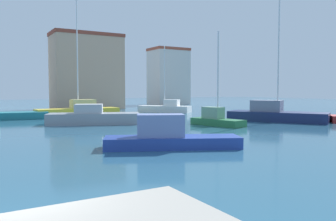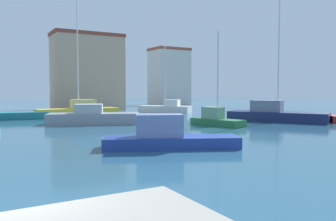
{
  "view_description": "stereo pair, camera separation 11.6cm",
  "coord_description": "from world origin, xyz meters",
  "px_view_note": "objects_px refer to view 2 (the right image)",
  "views": [
    {
      "loc": [
        -0.35,
        -6.18,
        2.74
      ],
      "look_at": [
        14.68,
        19.53,
        0.96
      ],
      "focal_mm": 36.81,
      "sensor_mm": 36.0,
      "label": 1
    },
    {
      "loc": [
        -0.25,
        -6.24,
        2.74
      ],
      "look_at": [
        14.68,
        19.53,
        0.96
      ],
      "focal_mm": 36.81,
      "sensor_mm": 36.0,
      "label": 2
    }
  ],
  "objects_px": {
    "sailboat_yellow_outer_mooring": "(79,110)",
    "sailboat_navy_inner_mooring": "(276,114)",
    "sailboat_white_far_right": "(166,108)",
    "motorboat_grey_near_pier": "(93,117)",
    "motorboat_blue_far_left": "(167,137)",
    "sailboat_green_behind_lamppost": "(216,119)"
  },
  "relations": [
    {
      "from": "sailboat_navy_inner_mooring",
      "to": "sailboat_white_far_right",
      "type": "bearing_deg",
      "value": 98.25
    },
    {
      "from": "motorboat_blue_far_left",
      "to": "sailboat_green_behind_lamppost",
      "type": "bearing_deg",
      "value": 40.05
    },
    {
      "from": "motorboat_grey_near_pier",
      "to": "sailboat_yellow_outer_mooring",
      "type": "height_order",
      "value": "sailboat_yellow_outer_mooring"
    },
    {
      "from": "sailboat_navy_inner_mooring",
      "to": "motorboat_grey_near_pier",
      "type": "xyz_separation_m",
      "value": [
        -14.62,
        5.56,
        -0.05
      ]
    },
    {
      "from": "sailboat_white_far_right",
      "to": "motorboat_grey_near_pier",
      "type": "height_order",
      "value": "sailboat_white_far_right"
    },
    {
      "from": "sailboat_white_far_right",
      "to": "sailboat_navy_inner_mooring",
      "type": "relative_size",
      "value": 0.7
    },
    {
      "from": "sailboat_white_far_right",
      "to": "sailboat_green_behind_lamppost",
      "type": "distance_m",
      "value": 16.3
    },
    {
      "from": "sailboat_white_far_right",
      "to": "sailboat_navy_inner_mooring",
      "type": "height_order",
      "value": "sailboat_navy_inner_mooring"
    },
    {
      "from": "sailboat_navy_inner_mooring",
      "to": "sailboat_green_behind_lamppost",
      "type": "height_order",
      "value": "sailboat_navy_inner_mooring"
    },
    {
      "from": "sailboat_yellow_outer_mooring",
      "to": "sailboat_navy_inner_mooring",
      "type": "bearing_deg",
      "value": -48.09
    },
    {
      "from": "sailboat_white_far_right",
      "to": "sailboat_green_behind_lamppost",
      "type": "bearing_deg",
      "value": -105.98
    },
    {
      "from": "sailboat_navy_inner_mooring",
      "to": "sailboat_green_behind_lamppost",
      "type": "relative_size",
      "value": 1.61
    },
    {
      "from": "motorboat_blue_far_left",
      "to": "sailboat_green_behind_lamppost",
      "type": "distance_m",
      "value": 11.02
    },
    {
      "from": "sailboat_white_far_right",
      "to": "motorboat_blue_far_left",
      "type": "bearing_deg",
      "value": -119.58
    },
    {
      "from": "motorboat_grey_near_pier",
      "to": "sailboat_white_far_right",
      "type": "bearing_deg",
      "value": 38.59
    },
    {
      "from": "motorboat_blue_far_left",
      "to": "motorboat_grey_near_pier",
      "type": "xyz_separation_m",
      "value": [
        0.54,
        12.88,
        0.04
      ]
    },
    {
      "from": "sailboat_white_far_right",
      "to": "motorboat_grey_near_pier",
      "type": "distance_m",
      "value": 15.84
    },
    {
      "from": "motorboat_blue_far_left",
      "to": "sailboat_green_behind_lamppost",
      "type": "height_order",
      "value": "sailboat_green_behind_lamppost"
    },
    {
      "from": "sailboat_white_far_right",
      "to": "motorboat_grey_near_pier",
      "type": "xyz_separation_m",
      "value": [
        -12.38,
        -9.88,
        0.03
      ]
    },
    {
      "from": "sailboat_green_behind_lamppost",
      "to": "sailboat_yellow_outer_mooring",
      "type": "distance_m",
      "value": 16.26
    },
    {
      "from": "sailboat_navy_inner_mooring",
      "to": "sailboat_green_behind_lamppost",
      "type": "bearing_deg",
      "value": -178.02
    },
    {
      "from": "sailboat_green_behind_lamppost",
      "to": "sailboat_yellow_outer_mooring",
      "type": "relative_size",
      "value": 0.54
    }
  ]
}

